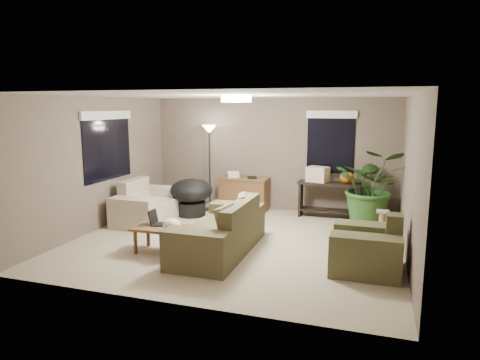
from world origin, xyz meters
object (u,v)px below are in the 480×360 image
(armchair, at_px, (367,250))
(cat_scratching_post, at_px, (382,226))
(main_sofa, at_px, (222,234))
(coffee_table, at_px, (165,231))
(loveseat, at_px, (148,206))
(desk, at_px, (244,194))
(console_table, at_px, (329,197))
(houseplant, at_px, (371,194))
(floor_lamp, at_px, (209,139))
(papasan_chair, at_px, (191,194))

(armchair, bearing_deg, cat_scratching_post, 82.60)
(main_sofa, bearing_deg, armchair, -2.44)
(coffee_table, relative_size, cat_scratching_post, 2.00)
(loveseat, distance_m, coffee_table, 2.05)
(loveseat, height_order, desk, loveseat)
(coffee_table, bearing_deg, loveseat, 127.57)
(loveseat, distance_m, console_table, 3.78)
(loveseat, xyz_separation_m, cat_scratching_post, (4.57, 0.24, -0.08))
(coffee_table, bearing_deg, houseplant, 42.47)
(desk, xyz_separation_m, floor_lamp, (-0.75, -0.17, 1.22))
(houseplant, bearing_deg, cat_scratching_post, -77.27)
(desk, height_order, papasan_chair, papasan_chair)
(loveseat, height_order, console_table, loveseat)
(armchair, height_order, cat_scratching_post, armchair)
(console_table, relative_size, papasan_chair, 1.22)
(loveseat, bearing_deg, cat_scratching_post, 2.97)
(papasan_chair, bearing_deg, armchair, -29.62)
(armchair, bearing_deg, loveseat, 161.94)
(loveseat, xyz_separation_m, papasan_chair, (0.68, 0.67, 0.17))
(coffee_table, distance_m, papasan_chair, 2.37)
(coffee_table, xyz_separation_m, houseplant, (3.10, 2.83, 0.23))
(floor_lamp, bearing_deg, cat_scratching_post, -15.72)
(loveseat, relative_size, desk, 1.45)
(main_sofa, height_order, coffee_table, main_sofa)
(loveseat, xyz_separation_m, armchair, (4.35, -1.42, 0.00))
(houseplant, xyz_separation_m, cat_scratching_post, (0.22, -0.97, -0.37))
(papasan_chair, bearing_deg, floor_lamp, 73.70)
(coffee_table, relative_size, houseplant, 0.66)
(armchair, relative_size, coffee_table, 1.00)
(coffee_table, relative_size, console_table, 0.77)
(coffee_table, xyz_separation_m, console_table, (2.25, 3.05, 0.08))
(console_table, relative_size, cat_scratching_post, 2.60)
(loveseat, height_order, armchair, same)
(cat_scratching_post, bearing_deg, armchair, -97.40)
(main_sofa, bearing_deg, papasan_chair, 125.61)
(houseplant, distance_m, cat_scratching_post, 1.06)
(armchair, relative_size, desk, 0.91)
(main_sofa, height_order, console_table, main_sofa)
(armchair, height_order, houseplant, houseplant)
(armchair, bearing_deg, houseplant, 90.08)
(desk, height_order, houseplant, houseplant)
(main_sofa, xyz_separation_m, loveseat, (-2.11, 1.32, 0.00))
(loveseat, bearing_deg, desk, 41.93)
(desk, relative_size, papasan_chair, 1.03)
(desk, distance_m, cat_scratching_post, 3.20)
(floor_lamp, height_order, cat_scratching_post, floor_lamp)
(papasan_chair, bearing_deg, houseplant, 8.37)
(coffee_table, distance_m, desk, 3.10)
(armchair, distance_m, floor_lamp, 4.60)
(armchair, xyz_separation_m, desk, (-2.74, 2.87, 0.08))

